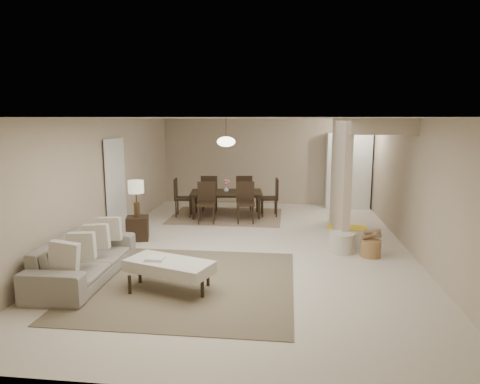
# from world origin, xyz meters

# --- Properties ---
(floor) EXTENTS (9.00, 9.00, 0.00)m
(floor) POSITION_xyz_m (0.00, 0.00, 0.00)
(floor) COLOR beige
(floor) RESTS_ON ground
(ceiling) EXTENTS (9.00, 9.00, 0.00)m
(ceiling) POSITION_xyz_m (0.00, 0.00, 2.50)
(ceiling) COLOR white
(ceiling) RESTS_ON back_wall
(back_wall) EXTENTS (6.00, 0.00, 6.00)m
(back_wall) POSITION_xyz_m (0.00, 4.50, 1.25)
(back_wall) COLOR tan
(back_wall) RESTS_ON floor
(left_wall) EXTENTS (0.00, 9.00, 9.00)m
(left_wall) POSITION_xyz_m (-3.00, 0.00, 1.25)
(left_wall) COLOR tan
(left_wall) RESTS_ON floor
(right_wall) EXTENTS (0.00, 9.00, 9.00)m
(right_wall) POSITION_xyz_m (3.00, 0.00, 1.25)
(right_wall) COLOR tan
(right_wall) RESTS_ON floor
(partition) EXTENTS (0.15, 2.50, 2.50)m
(partition) POSITION_xyz_m (1.80, 1.25, 1.25)
(partition) COLOR tan
(partition) RESTS_ON floor
(doorway) EXTENTS (0.04, 0.90, 2.04)m
(doorway) POSITION_xyz_m (-2.97, 0.60, 1.02)
(doorway) COLOR black
(doorway) RESTS_ON floor
(pantry_cabinet) EXTENTS (1.20, 0.55, 2.10)m
(pantry_cabinet) POSITION_xyz_m (2.35, 4.15, 1.05)
(pantry_cabinet) COLOR white
(pantry_cabinet) RESTS_ON floor
(flush_light) EXTENTS (0.44, 0.44, 0.05)m
(flush_light) POSITION_xyz_m (2.30, 3.20, 2.46)
(flush_light) COLOR white
(flush_light) RESTS_ON ceiling
(living_rug) EXTENTS (3.20, 3.20, 0.01)m
(living_rug) POSITION_xyz_m (-0.80, -1.94, 0.01)
(living_rug) COLOR brown
(living_rug) RESTS_ON floor
(sofa) EXTENTS (2.29, 0.95, 0.66)m
(sofa) POSITION_xyz_m (-2.45, -1.94, 0.33)
(sofa) COLOR gray
(sofa) RESTS_ON floor
(ottoman_bench) EXTENTS (1.39, 0.97, 0.45)m
(ottoman_bench) POSITION_xyz_m (-1.00, -2.24, 0.37)
(ottoman_bench) COLOR beige
(ottoman_bench) RESTS_ON living_rug
(side_table) EXTENTS (0.54, 0.54, 0.48)m
(side_table) POSITION_xyz_m (-2.40, 0.30, 0.24)
(side_table) COLOR black
(side_table) RESTS_ON floor
(table_lamp) EXTENTS (0.32, 0.32, 0.76)m
(table_lamp) POSITION_xyz_m (-2.40, 0.30, 1.05)
(table_lamp) COLOR #4B3520
(table_lamp) RESTS_ON side_table
(round_pouf) EXTENTS (0.47, 0.47, 0.37)m
(round_pouf) POSITION_xyz_m (1.72, -0.10, 0.18)
(round_pouf) COLOR beige
(round_pouf) RESTS_ON floor
(wicker_basket) EXTENTS (0.42, 0.42, 0.31)m
(wicker_basket) POSITION_xyz_m (2.22, -0.30, 0.16)
(wicker_basket) COLOR olive
(wicker_basket) RESTS_ON floor
(dining_rug) EXTENTS (2.80, 2.10, 0.01)m
(dining_rug) POSITION_xyz_m (-0.88, 2.64, 0.01)
(dining_rug) COLOR #7D644D
(dining_rug) RESTS_ON floor
(dining_table) EXTENTS (1.93, 1.24, 0.64)m
(dining_table) POSITION_xyz_m (-0.88, 2.64, 0.32)
(dining_table) COLOR black
(dining_table) RESTS_ON dining_rug
(dining_chairs) EXTENTS (2.67, 2.07, 0.98)m
(dining_chairs) POSITION_xyz_m (-0.88, 2.64, 0.49)
(dining_chairs) COLOR black
(dining_chairs) RESTS_ON dining_rug
(vase) EXTENTS (0.14, 0.14, 0.13)m
(vase) POSITION_xyz_m (-0.88, 2.64, 0.71)
(vase) COLOR white
(vase) RESTS_ON dining_table
(yellow_mat) EXTENTS (0.97, 0.67, 0.01)m
(yellow_mat) POSITION_xyz_m (2.06, 1.82, 0.01)
(yellow_mat) COLOR yellow
(yellow_mat) RESTS_ON floor
(pendant_light) EXTENTS (0.46, 0.46, 0.71)m
(pendant_light) POSITION_xyz_m (-0.88, 2.64, 1.92)
(pendant_light) COLOR #4B3520
(pendant_light) RESTS_ON ceiling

